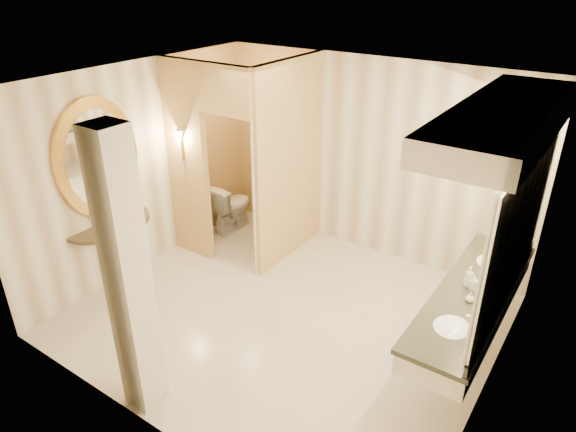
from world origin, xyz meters
name	(u,v)px	position (x,y,z in m)	size (l,w,h in m)	color
floor	(286,315)	(0.00, 0.00, 0.00)	(4.50, 4.50, 0.00)	beige
ceiling	(285,84)	(0.00, 0.00, 2.70)	(4.50, 4.50, 0.00)	white
wall_back	(369,159)	(0.00, 2.00, 1.35)	(4.50, 0.02, 2.70)	white
wall_front	(139,306)	(0.00, -2.00, 1.35)	(4.50, 0.02, 2.70)	white
wall_left	(142,169)	(-2.25, 0.00, 1.35)	(0.02, 4.00, 2.70)	white
wall_right	(505,279)	(2.25, 0.00, 1.35)	(0.02, 4.00, 2.70)	white
toilet_closet	(257,162)	(-1.13, 0.97, 1.39)	(1.50, 1.55, 2.70)	#E2C176
wall_sconce	(181,136)	(-1.93, 0.43, 1.73)	(0.14, 0.14, 0.42)	gold
vanity	(491,223)	(1.98, 0.40, 1.63)	(0.75, 2.61, 2.09)	silver
console_shelf	(102,186)	(-2.21, -0.65, 1.35)	(1.11, 1.11, 2.01)	black
pillar	(128,279)	(-0.37, -1.80, 1.35)	(0.29, 0.29, 2.70)	silver
tissue_box	(125,219)	(-2.00, -0.55, 0.93)	(0.11, 0.11, 0.11)	black
toilet	(231,206)	(-1.95, 1.34, 0.38)	(0.42, 0.74, 0.76)	white
soap_bottle_a	(473,282)	(1.92, 0.43, 0.95)	(0.07, 0.07, 0.15)	beige
soap_bottle_b	(470,297)	(1.97, 0.20, 0.93)	(0.08, 0.08, 0.10)	silver
soap_bottle_c	(469,277)	(1.87, 0.45, 0.98)	(0.08, 0.08, 0.22)	#C6B28C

